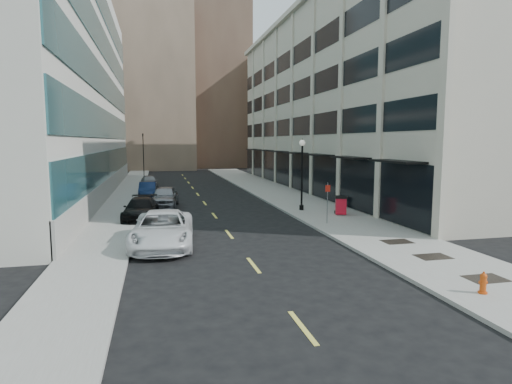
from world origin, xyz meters
name	(u,v)px	position (x,y,z in m)	size (l,w,h in m)	color
ground	(266,281)	(0.00, 0.00, 0.00)	(160.00, 160.00, 0.00)	black
sidewalk_right	(292,199)	(7.50, 20.00, 0.07)	(5.00, 80.00, 0.15)	gray
sidewalk_left	(121,205)	(-6.50, 20.00, 0.07)	(3.00, 80.00, 0.15)	gray
building_right	(359,103)	(16.94, 26.99, 8.99)	(15.30, 46.50, 18.25)	#B1AB96
building_left	(9,83)	(-15.95, 27.00, 9.99)	(16.14, 46.00, 20.00)	beige
skyline_tan_near	(153,92)	(-4.00, 68.00, 14.00)	(14.00, 18.00, 28.00)	#8A715A
skyline_brown	(215,81)	(8.00, 72.00, 17.00)	(12.00, 16.00, 34.00)	brown
skyline_tan_far	(103,111)	(-14.00, 78.00, 11.00)	(12.00, 14.00, 22.00)	#8A715A
skyline_stone	(271,115)	(18.00, 66.00, 10.00)	(10.00, 14.00, 20.00)	#B1AB96
grate_near	(486,279)	(7.60, -2.00, 0.15)	(1.40, 1.00, 0.01)	black
grate_mid	(433,257)	(7.60, 1.00, 0.15)	(1.40, 1.00, 0.01)	black
grate_far	(397,242)	(7.60, 3.80, 0.15)	(1.40, 1.00, 0.01)	black
road_centerline	(209,209)	(0.00, 17.00, 0.01)	(0.15, 68.20, 0.01)	#D8CC4C
traffic_signal	(143,136)	(-5.50, 48.00, 5.72)	(0.66, 0.66, 6.98)	black
car_white_van	(163,229)	(-3.55, 6.00, 0.85)	(2.81, 6.09, 1.69)	white
car_black_pickup	(141,209)	(-4.80, 13.46, 0.71)	(1.98, 4.87, 1.41)	black
car_silver_sedan	(165,197)	(-3.20, 18.61, 0.81)	(1.91, 4.74, 1.61)	gray
car_blue_sedan	(148,190)	(-4.59, 24.96, 0.68)	(1.44, 4.13, 1.36)	#122144
car_grey_sedan	(149,182)	(-4.56, 32.75, 0.70)	(1.66, 4.14, 1.41)	slate
fire_hydrant	(483,283)	(6.40, -3.23, 0.50)	(0.29, 0.29, 0.72)	#DC4B0F
trash_bin	(341,205)	(8.15, 11.60, 0.82)	(0.97, 0.97, 1.25)	red
lamppost	(302,168)	(6.27, 14.11, 3.14)	(0.42, 0.42, 5.09)	black
sign_post	(328,197)	(6.08, 8.95, 1.73)	(0.29, 0.08, 2.46)	slate
urn_planter	(342,201)	(9.60, 14.66, 0.60)	(0.54, 0.54, 0.75)	black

